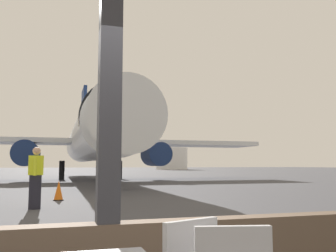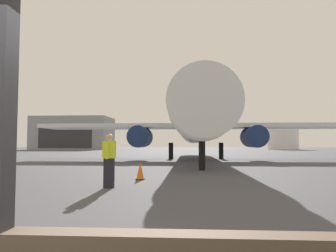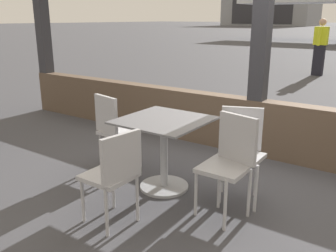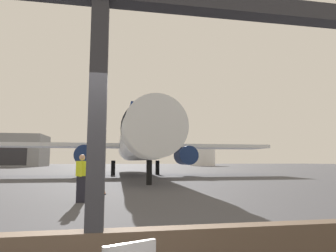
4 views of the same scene
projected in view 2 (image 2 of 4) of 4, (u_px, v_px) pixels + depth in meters
ground_plane at (177, 155)px, 42.30m from camera, size 220.00×220.00×0.00m
airplane at (196, 123)px, 28.92m from camera, size 28.44×30.94×10.18m
ground_crew_worker at (109, 160)px, 10.24m from camera, size 0.40×0.57×1.74m
traffic_cone at (140, 171)px, 12.60m from camera, size 0.36×0.36×0.69m
distant_hangar at (74, 133)px, 86.93m from camera, size 19.96×12.44×8.74m
fuel_storage_tank at (283, 139)px, 83.98m from camera, size 7.88×7.88×5.35m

